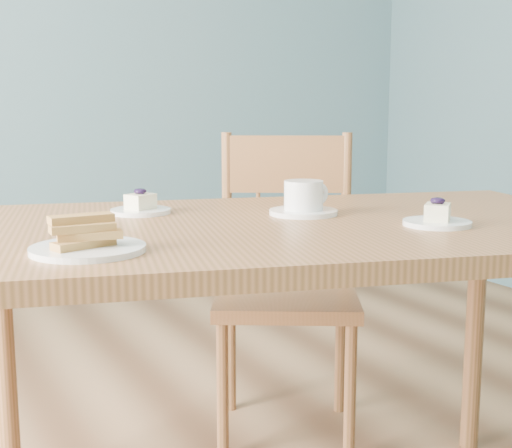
# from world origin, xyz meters

# --- Properties ---
(dining_table) EXTENTS (1.63, 1.18, 0.79)m
(dining_table) POSITION_xyz_m (0.15, -0.14, 0.71)
(dining_table) COLOR #986039
(dining_table) RESTS_ON ground
(dining_chair) EXTENTS (0.58, 0.57, 0.95)m
(dining_chair) POSITION_xyz_m (0.46, 0.41, 0.49)
(dining_chair) COLOR #986039
(dining_chair) RESTS_ON ground
(cheesecake_plate_near) EXTENTS (0.15, 0.15, 0.06)m
(cheesecake_plate_near) POSITION_xyz_m (0.40, -0.33, 0.80)
(cheesecake_plate_near) COLOR white
(cheesecake_plate_near) RESTS_ON dining_table
(cheesecake_plate_far) EXTENTS (0.14, 0.14, 0.06)m
(cheesecake_plate_far) POSITION_xyz_m (-0.11, 0.13, 0.80)
(cheesecake_plate_far) COLOR white
(cheesecake_plate_far) RESTS_ON dining_table
(coffee_cup) EXTENTS (0.16, 0.16, 0.08)m
(coffee_cup) POSITION_xyz_m (0.22, -0.07, 0.82)
(coffee_cup) COLOR white
(coffee_cup) RESTS_ON dining_table
(biscotti_plate) EXTENTS (0.20, 0.20, 0.07)m
(biscotti_plate) POSITION_xyz_m (-0.34, -0.25, 0.81)
(biscotti_plate) COLOR white
(biscotti_plate) RESTS_ON dining_table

